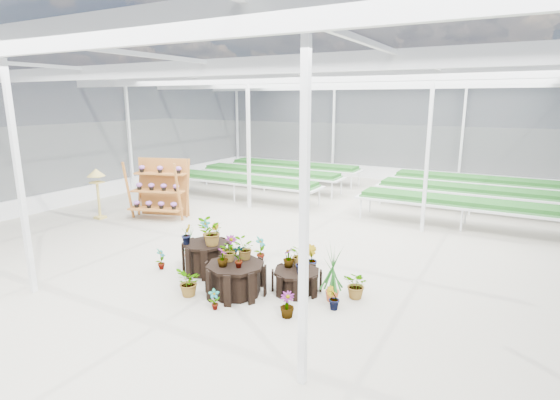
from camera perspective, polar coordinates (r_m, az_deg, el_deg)
The scene contains 10 objects.
ground_plane at distance 10.88m, azimuth -2.10°, elevation -7.30°, with size 24.00×24.00×0.00m, color gray.
greenhouse_shell at distance 10.32m, azimuth -2.20°, elevation 4.50°, with size 18.00×24.00×4.50m, color white, non-canonical shape.
steel_frame at distance 10.32m, azimuth -2.20°, elevation 4.50°, with size 18.00×24.00×4.50m, color silver, non-canonical shape.
nursery_benches at distance 17.12m, azimuth 10.37°, elevation 1.47°, with size 16.00×7.00×0.84m, color silver, non-canonical shape.
plinth_tall at distance 9.92m, azimuth -9.60°, elevation -7.41°, with size 1.01×1.01×0.69m, color black.
plinth_mid at distance 8.81m, azimuth -5.82°, elevation -10.19°, with size 1.18×1.18×0.62m, color black.
plinth_low at distance 8.93m, azimuth 2.18°, elevation -10.46°, with size 0.97×0.97×0.44m, color black.
shelf_rack at distance 14.58m, azimuth -15.59°, elevation 1.37°, with size 1.81×0.96×1.91m, color #975A24, non-canonical shape.
bird_table at distance 15.17m, azimuth -22.67°, elevation 0.76°, with size 0.39×0.39×1.64m, color #AE9847, non-canonical shape.
nursery_plants at distance 9.20m, azimuth -3.68°, elevation -7.55°, with size 4.81×2.84×1.29m.
Camera 1 is at (5.27, -8.74, 3.77)m, focal length 28.00 mm.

